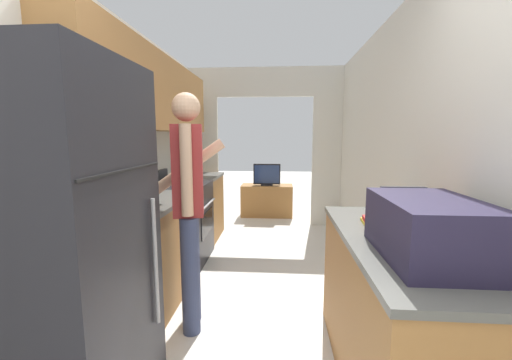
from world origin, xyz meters
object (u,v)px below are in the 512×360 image
at_px(book_stack, 383,224).
at_px(tv_cabinet, 267,200).
at_px(refrigerator, 55,251).
at_px(television, 267,175).
at_px(person, 189,205).
at_px(knife, 194,178).
at_px(suitcase, 429,228).
at_px(range_oven, 180,222).

distance_m(book_stack, tv_cabinet, 3.84).
relative_size(refrigerator, television, 3.74).
height_order(person, knife, person).
distance_m(refrigerator, book_stack, 1.78).
xyz_separation_m(person, suitcase, (1.33, -0.78, 0.09)).
relative_size(tv_cabinet, knife, 2.76).
relative_size(television, knife, 1.44).
relative_size(refrigerator, person, 1.03).
bearing_deg(knife, range_oven, -87.46).
bearing_deg(person, television, -20.14).
xyz_separation_m(television, knife, (-0.87, -1.61, 0.15)).
xyz_separation_m(refrigerator, tv_cabinet, (0.85, 4.22, -0.61)).
distance_m(suitcase, tv_cabinet, 4.33).
relative_size(tv_cabinet, television, 1.91).
height_order(refrigerator, person, refrigerator).
distance_m(refrigerator, television, 4.27).
xyz_separation_m(range_oven, knife, (0.05, 0.48, 0.45)).
bearing_deg(tv_cabinet, television, -90.00).
height_order(refrigerator, tv_cabinet, refrigerator).
distance_m(range_oven, book_stack, 2.40).
height_order(range_oven, television, range_oven).
bearing_deg(person, book_stack, -116.00).
height_order(range_oven, knife, range_oven).
bearing_deg(refrigerator, suitcase, 1.70).
xyz_separation_m(suitcase, television, (-0.89, 4.13, -0.28)).
height_order(person, tv_cabinet, person).
xyz_separation_m(refrigerator, range_oven, (-0.07, 2.09, -0.44)).
relative_size(range_oven, knife, 3.11).
distance_m(refrigerator, tv_cabinet, 4.35).
distance_m(range_oven, person, 1.44).
height_order(book_stack, tv_cabinet, book_stack).
height_order(tv_cabinet, knife, knife).
relative_size(refrigerator, range_oven, 1.73).
bearing_deg(knife, refrigerator, -81.19).
height_order(refrigerator, range_oven, refrigerator).
xyz_separation_m(suitcase, knife, (-1.76, 2.52, -0.13)).
distance_m(person, tv_cabinet, 3.48).
bearing_deg(book_stack, knife, 130.06).
relative_size(person, book_stack, 5.75).
distance_m(book_stack, knife, 2.67).
xyz_separation_m(person, book_stack, (1.28, -0.30, -0.03)).
relative_size(suitcase, tv_cabinet, 0.68).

